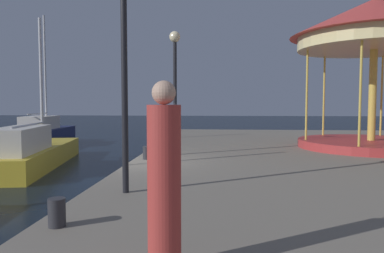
{
  "coord_description": "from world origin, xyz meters",
  "views": [
    {
      "loc": [
        2.66,
        -10.7,
        2.53
      ],
      "look_at": [
        1.56,
        3.22,
        1.62
      ],
      "focal_mm": 34.27,
      "sensor_mm": 36.0,
      "label": 1
    }
  ],
  "objects_px": {
    "sailboat_yellow": "(32,152)",
    "lamp_post_mid_promenade": "(175,70)",
    "sailboat_navy": "(42,134)",
    "carousel": "(374,37)",
    "bollard_south": "(57,212)",
    "lamp_post_near_edge": "(124,42)",
    "bollard_center": "(147,153)",
    "person_near_carousel": "(164,184)"
  },
  "relations": [
    {
      "from": "lamp_post_near_edge",
      "to": "sailboat_yellow",
      "type": "bearing_deg",
      "value": 129.34
    },
    {
      "from": "lamp_post_mid_promenade",
      "to": "lamp_post_near_edge",
      "type": "bearing_deg",
      "value": -93.43
    },
    {
      "from": "sailboat_navy",
      "to": "lamp_post_near_edge",
      "type": "xyz_separation_m",
      "value": [
        8.6,
        -13.71,
        2.96
      ]
    },
    {
      "from": "person_near_carousel",
      "to": "carousel",
      "type": "bearing_deg",
      "value": 59.8
    },
    {
      "from": "carousel",
      "to": "bollard_south",
      "type": "bearing_deg",
      "value": -129.99
    },
    {
      "from": "sailboat_navy",
      "to": "carousel",
      "type": "distance_m",
      "value": 17.79
    },
    {
      "from": "bollard_south",
      "to": "person_near_carousel",
      "type": "distance_m",
      "value": 2.24
    },
    {
      "from": "sailboat_navy",
      "to": "bollard_center",
      "type": "bearing_deg",
      "value": -49.58
    },
    {
      "from": "sailboat_yellow",
      "to": "bollard_south",
      "type": "height_order",
      "value": "sailboat_yellow"
    },
    {
      "from": "bollard_south",
      "to": "sailboat_navy",
      "type": "bearing_deg",
      "value": 117.42
    },
    {
      "from": "carousel",
      "to": "lamp_post_mid_promenade",
      "type": "xyz_separation_m",
      "value": [
        -7.21,
        -2.36,
        -1.38
      ]
    },
    {
      "from": "person_near_carousel",
      "to": "bollard_south",
      "type": "bearing_deg",
      "value": 143.76
    },
    {
      "from": "sailboat_yellow",
      "to": "lamp_post_near_edge",
      "type": "distance_m",
      "value": 9.05
    },
    {
      "from": "sailboat_navy",
      "to": "carousel",
      "type": "height_order",
      "value": "sailboat_navy"
    },
    {
      "from": "sailboat_yellow",
      "to": "lamp_post_near_edge",
      "type": "xyz_separation_m",
      "value": [
        5.41,
        -6.6,
        3.03
      ]
    },
    {
      "from": "sailboat_navy",
      "to": "bollard_south",
      "type": "xyz_separation_m",
      "value": [
        8.14,
        -15.7,
        0.31
      ]
    },
    {
      "from": "carousel",
      "to": "lamp_post_mid_promenade",
      "type": "relative_size",
      "value": 1.52
    },
    {
      "from": "lamp_post_near_edge",
      "to": "bollard_center",
      "type": "distance_m",
      "value": 4.92
    },
    {
      "from": "lamp_post_mid_promenade",
      "to": "person_near_carousel",
      "type": "height_order",
      "value": "lamp_post_mid_promenade"
    },
    {
      "from": "lamp_post_mid_promenade",
      "to": "bollard_center",
      "type": "height_order",
      "value": "lamp_post_mid_promenade"
    },
    {
      "from": "lamp_post_near_edge",
      "to": "bollard_south",
      "type": "distance_m",
      "value": 3.35
    },
    {
      "from": "carousel",
      "to": "sailboat_navy",
      "type": "bearing_deg",
      "value": 159.01
    },
    {
      "from": "sailboat_yellow",
      "to": "lamp_post_mid_promenade",
      "type": "xyz_separation_m",
      "value": [
        5.72,
        -1.44,
        2.97
      ]
    },
    {
      "from": "sailboat_yellow",
      "to": "person_near_carousel",
      "type": "relative_size",
      "value": 3.87
    },
    {
      "from": "carousel",
      "to": "lamp_post_mid_promenade",
      "type": "height_order",
      "value": "carousel"
    },
    {
      "from": "sailboat_navy",
      "to": "lamp_post_mid_promenade",
      "type": "relative_size",
      "value": 1.9
    },
    {
      "from": "bollard_center",
      "to": "person_near_carousel",
      "type": "height_order",
      "value": "person_near_carousel"
    },
    {
      "from": "sailboat_yellow",
      "to": "sailboat_navy",
      "type": "height_order",
      "value": "sailboat_navy"
    },
    {
      "from": "lamp_post_mid_promenade",
      "to": "bollard_center",
      "type": "relative_size",
      "value": 10.13
    },
    {
      "from": "lamp_post_mid_promenade",
      "to": "person_near_carousel",
      "type": "distance_m",
      "value": 8.66
    },
    {
      "from": "carousel",
      "to": "lamp_post_near_edge",
      "type": "height_order",
      "value": "carousel"
    },
    {
      "from": "carousel",
      "to": "bollard_center",
      "type": "xyz_separation_m",
      "value": [
        -7.95,
        -3.4,
        -3.98
      ]
    },
    {
      "from": "lamp_post_near_edge",
      "to": "lamp_post_mid_promenade",
      "type": "height_order",
      "value": "lamp_post_near_edge"
    },
    {
      "from": "sailboat_yellow",
      "to": "bollard_south",
      "type": "relative_size",
      "value": 18.82
    },
    {
      "from": "carousel",
      "to": "bollard_south",
      "type": "distance_m",
      "value": 13.03
    },
    {
      "from": "bollard_center",
      "to": "person_near_carousel",
      "type": "relative_size",
      "value": 0.21
    },
    {
      "from": "bollard_south",
      "to": "person_near_carousel",
      "type": "height_order",
      "value": "person_near_carousel"
    },
    {
      "from": "sailboat_yellow",
      "to": "carousel",
      "type": "bearing_deg",
      "value": 4.09
    },
    {
      "from": "carousel",
      "to": "bollard_center",
      "type": "distance_m",
      "value": 9.52
    },
    {
      "from": "lamp_post_near_edge",
      "to": "person_near_carousel",
      "type": "bearing_deg",
      "value": -68.77
    },
    {
      "from": "sailboat_yellow",
      "to": "person_near_carousel",
      "type": "height_order",
      "value": "sailboat_yellow"
    },
    {
      "from": "bollard_center",
      "to": "person_near_carousel",
      "type": "distance_m",
      "value": 7.59
    }
  ]
}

